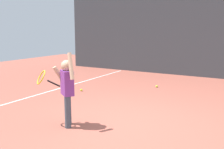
% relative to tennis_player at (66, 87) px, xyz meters
% --- Properties ---
extents(ground_plane, '(20.00, 20.00, 0.00)m').
position_rel_tennis_player_xyz_m(ground_plane, '(0.83, 0.58, -0.73)').
color(ground_plane, '#9E5142').
extents(court_line_sideline, '(0.05, 9.00, 0.00)m').
position_rel_tennis_player_xyz_m(court_line_sideline, '(-2.15, 1.58, -0.72)').
color(court_line_sideline, white).
rests_on(court_line_sideline, ground).
extents(back_fence_windscreen, '(11.07, 0.08, 3.68)m').
position_rel_tennis_player_xyz_m(back_fence_windscreen, '(0.83, 6.29, 1.11)').
color(back_fence_windscreen, '#383D42').
rests_on(back_fence_windscreen, ground).
extents(fence_post_0, '(0.09, 0.09, 3.83)m').
position_rel_tennis_player_xyz_m(fence_post_0, '(-4.56, 6.35, 1.19)').
color(fence_post_0, slate).
rests_on(fence_post_0, ground).
extents(fence_post_1, '(0.09, 0.09, 3.83)m').
position_rel_tennis_player_xyz_m(fence_post_1, '(-0.96, 6.35, 1.19)').
color(fence_post_1, slate).
rests_on(fence_post_1, ground).
extents(tennis_player, '(0.89, 0.52, 1.35)m').
position_rel_tennis_player_xyz_m(tennis_player, '(0.00, 0.00, 0.00)').
color(tennis_player, '#3F4C59').
rests_on(tennis_player, ground).
extents(tennis_ball_0, '(0.07, 0.07, 0.07)m').
position_rel_tennis_player_xyz_m(tennis_ball_0, '(0.29, 3.81, -0.69)').
color(tennis_ball_0, '#CCE033').
rests_on(tennis_ball_0, ground).
extents(tennis_ball_1, '(0.07, 0.07, 0.07)m').
position_rel_tennis_player_xyz_m(tennis_ball_1, '(-1.39, 2.28, -0.69)').
color(tennis_ball_1, '#CCE033').
rests_on(tennis_ball_1, ground).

